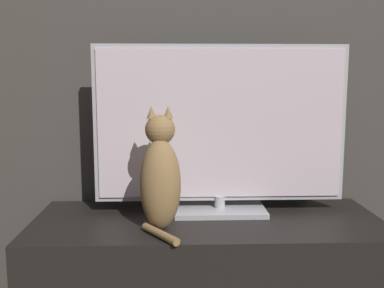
# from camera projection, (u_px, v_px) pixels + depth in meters

# --- Properties ---
(wall_back) EXTENTS (4.80, 0.05, 2.60)m
(wall_back) POSITION_uv_depth(u_px,v_px,m) (203.00, 19.00, 1.96)
(wall_back) COLOR #47423D
(wall_back) RESTS_ON ground_plane
(tv_stand) EXTENTS (1.36, 0.56, 0.50)m
(tv_stand) POSITION_uv_depth(u_px,v_px,m) (207.00, 279.00, 1.80)
(tv_stand) COLOR black
(tv_stand) RESTS_ON ground_plane
(tv) EXTENTS (1.01, 0.22, 0.68)m
(tv) POSITION_uv_depth(u_px,v_px,m) (220.00, 130.00, 1.81)
(tv) COLOR #B7B7BC
(tv) RESTS_ON tv_stand
(cat) EXTENTS (0.15, 0.27, 0.45)m
(cat) POSITION_uv_depth(u_px,v_px,m) (160.00, 177.00, 1.62)
(cat) COLOR #997547
(cat) RESTS_ON tv_stand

